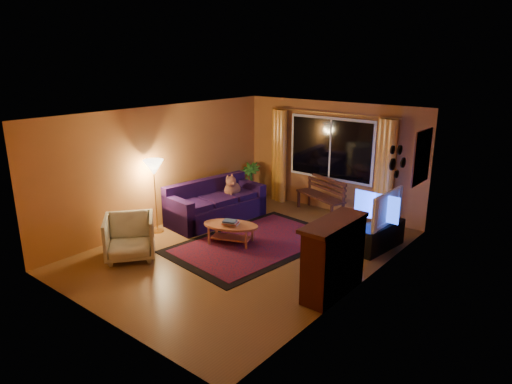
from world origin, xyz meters
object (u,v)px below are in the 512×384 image
Objects in this scene: bench at (320,205)px; tv_console at (379,236)px; coffee_table at (231,234)px; armchair at (129,235)px; floor_lamp at (155,197)px; sofa at (216,201)px.

tv_console is (1.91, -1.03, 0.04)m from bench.
coffee_table is 0.92× the size of tv_console.
armchair is 0.80× the size of coffee_table.
armchair reaches higher than coffee_table.
sofa is at bearing 69.46° from floor_lamp.
tv_console is at bearing -7.21° from armchair.
sofa is 1.37m from floor_lamp.
coffee_table is (0.96, 1.59, -0.23)m from armchair.
bench is 1.58× the size of armchair.
floor_lamp is 1.28× the size of tv_console.
sofa is 1.99× the size of coffee_table.
armchair is (-1.35, -4.18, 0.23)m from bench.
tv_console is (3.26, 3.14, -0.18)m from armchair.
bench is at bearing 58.43° from sofa.
armchair is at bearing -129.37° from tv_console.
bench is 2.38m from sofa.
bench is at bearing 158.18° from tv_console.
floor_lamp is at bearing 68.20° from armchair.
sofa reaches higher than bench.
bench is at bearing 81.40° from coffee_table.
bench is 2.17m from tv_console.
floor_lamp is at bearing -162.93° from coffee_table.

